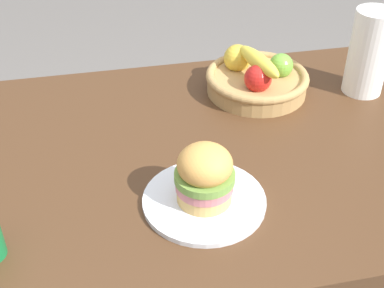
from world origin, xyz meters
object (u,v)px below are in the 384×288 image
Objects in this scene: fruit_basket at (257,78)px; paper_towel_roll at (369,52)px; plate at (206,200)px; sandwich at (206,174)px.

paper_towel_roll is at bearing -10.62° from fruit_basket.
sandwich is (-0.00, 0.00, 0.07)m from plate.
sandwich reaches higher than fruit_basket.
plate is 0.91× the size of fruit_basket.
sandwich reaches higher than plate.
plate is 0.49m from fruit_basket.
fruit_basket reaches higher than plate.
sandwich is 0.49m from fruit_basket.
fruit_basket is 0.31m from paper_towel_roll.
paper_towel_roll is at bearing 34.14° from sandwich.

